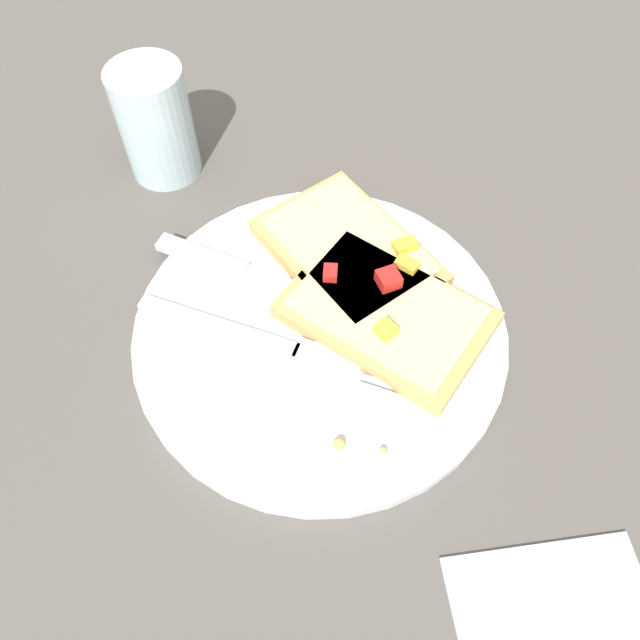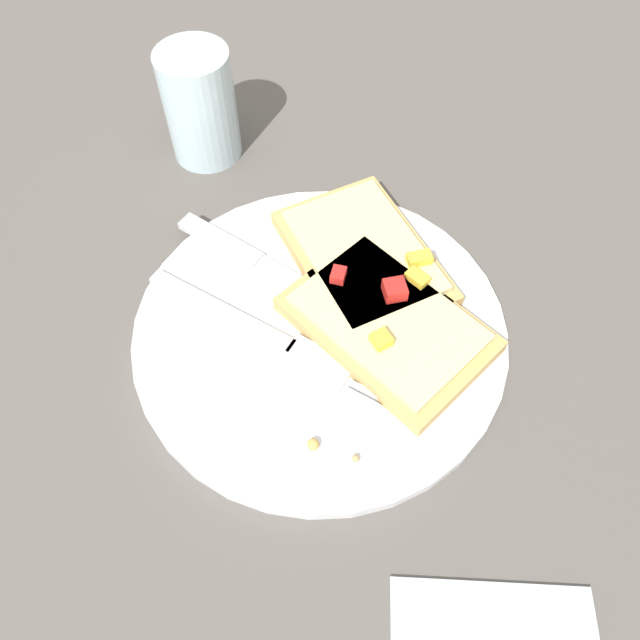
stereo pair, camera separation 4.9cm
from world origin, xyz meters
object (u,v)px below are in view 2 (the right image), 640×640
(fork, at_px, (277,340))
(pizza_slice_corner, at_px, (363,256))
(knife, at_px, (267,267))
(pizza_slice_main, at_px, (387,322))
(drinking_glass, at_px, (200,106))
(plate, at_px, (320,331))

(fork, relative_size, pizza_slice_corner, 1.12)
(fork, height_order, knife, knife)
(pizza_slice_main, relative_size, pizza_slice_corner, 1.01)
(knife, height_order, drinking_glass, drinking_glass)
(fork, bearing_deg, plate, 52.65)
(pizza_slice_main, xyz_separation_m, pizza_slice_corner, (-0.02, 0.07, -0.00))
(knife, height_order, pizza_slice_main, pizza_slice_main)
(pizza_slice_corner, relative_size, drinking_glass, 1.69)
(knife, bearing_deg, plate, -18.57)
(pizza_slice_corner, bearing_deg, fork, -68.02)
(pizza_slice_corner, bearing_deg, knife, -112.04)
(knife, xyz_separation_m, pizza_slice_corner, (0.08, 0.01, 0.01))
(plate, relative_size, pizza_slice_corner, 1.64)
(fork, distance_m, knife, 0.07)
(knife, relative_size, pizza_slice_main, 1.08)
(pizza_slice_main, bearing_deg, plate, 43.91)
(fork, distance_m, pizza_slice_main, 0.09)
(plate, relative_size, drinking_glass, 2.77)
(plate, xyz_separation_m, knife, (-0.05, 0.06, 0.01))
(pizza_slice_main, distance_m, pizza_slice_corner, 0.07)
(pizza_slice_main, bearing_deg, drinking_glass, -7.27)
(plate, relative_size, pizza_slice_main, 1.63)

